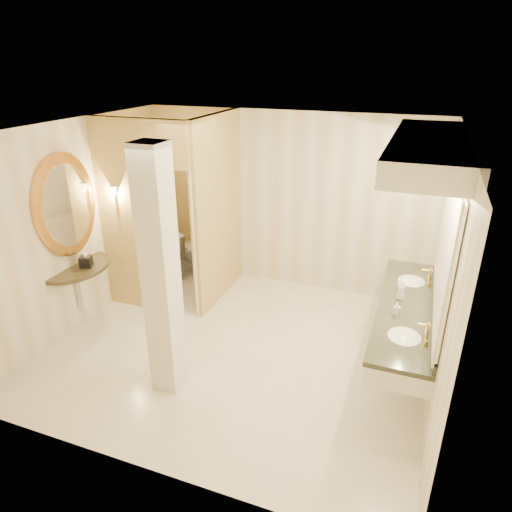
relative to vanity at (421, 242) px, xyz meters
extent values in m
plane|color=white|center=(-1.98, -0.25, -1.63)|extent=(4.50, 4.50, 0.00)
plane|color=white|center=(-1.98, -0.25, 1.07)|extent=(4.50, 4.50, 0.00)
cube|color=silver|center=(-1.98, 1.75, -0.28)|extent=(4.50, 0.02, 2.70)
cube|color=silver|center=(-1.98, -2.25, -0.28)|extent=(4.50, 0.02, 2.70)
cube|color=silver|center=(-4.23, -0.25, -0.28)|extent=(0.02, 4.00, 2.70)
cube|color=silver|center=(0.27, -0.25, -0.28)|extent=(0.02, 4.00, 2.70)
cube|color=tan|center=(-2.78, 1.00, -0.28)|extent=(0.10, 1.50, 2.70)
cube|color=tan|center=(-3.90, 0.25, -0.28)|extent=(0.65, 0.10, 2.70)
cube|color=tan|center=(-3.18, 0.25, 0.77)|extent=(0.80, 0.10, 0.60)
cube|color=silver|center=(-2.98, 0.60, -0.58)|extent=(0.44, 0.72, 2.10)
cylinder|color=gold|center=(-3.90, 0.18, -0.08)|extent=(0.03, 0.03, 0.30)
cone|color=silver|center=(-3.90, 0.18, 0.12)|extent=(0.14, 0.14, 0.14)
cube|color=silver|center=(-0.03, 0.00, -0.90)|extent=(0.60, 2.37, 0.24)
cube|color=black|center=(-0.03, 0.00, -0.78)|extent=(0.64, 2.41, 0.05)
cube|color=black|center=(0.25, 0.00, -0.71)|extent=(0.03, 2.37, 0.10)
ellipsoid|color=white|center=(-0.03, -0.64, -0.80)|extent=(0.40, 0.44, 0.15)
cylinder|color=gold|center=(0.17, -0.64, -0.67)|extent=(0.03, 0.03, 0.22)
ellipsoid|color=white|center=(-0.03, 0.64, -0.80)|extent=(0.40, 0.44, 0.15)
cylinder|color=gold|center=(0.17, 0.64, -0.67)|extent=(0.03, 0.03, 0.22)
cube|color=white|center=(0.25, 0.00, 0.07)|extent=(0.03, 2.37, 1.40)
cube|color=silver|center=(-0.03, 0.00, 0.96)|extent=(0.75, 2.57, 0.22)
cylinder|color=black|center=(-4.21, -0.43, -0.78)|extent=(1.01, 1.01, 0.05)
cube|color=silver|center=(-4.17, -0.43, -1.08)|extent=(0.10, 0.10, 0.60)
cylinder|color=gold|center=(-4.19, -0.43, 0.07)|extent=(0.07, 1.01, 1.01)
cylinder|color=white|center=(-4.15, -0.43, 0.07)|extent=(0.02, 0.81, 0.81)
cube|color=silver|center=(-2.43, -1.15, -0.28)|extent=(0.30, 0.30, 2.70)
cube|color=black|center=(-4.04, -0.41, -0.68)|extent=(0.19, 0.19, 0.14)
imported|color=white|center=(-3.61, 1.50, -1.21)|extent=(0.71, 0.92, 0.83)
imported|color=beige|center=(-0.14, -0.24, -0.68)|extent=(0.08, 0.08, 0.14)
imported|color=silver|center=(-0.14, 0.38, -0.69)|extent=(0.13, 0.13, 0.13)
imported|color=#C6B28C|center=(-0.13, 0.12, -0.64)|extent=(0.11, 0.11, 0.23)
camera|label=1|loc=(-0.08, -4.69, 1.77)|focal=32.00mm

